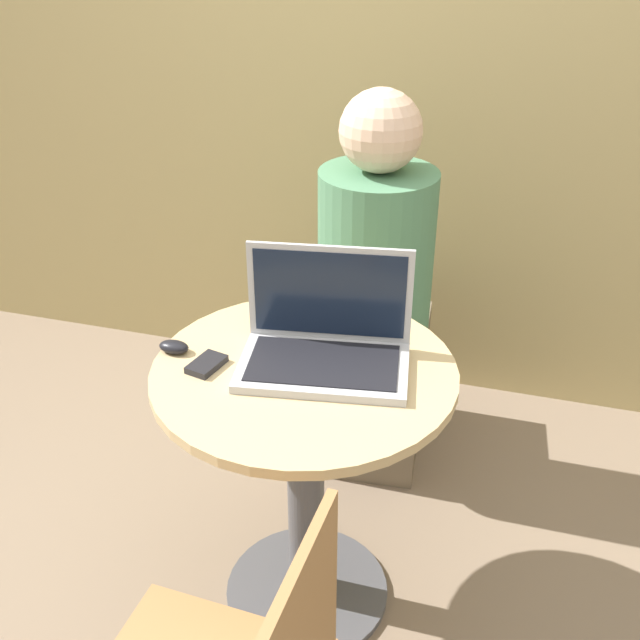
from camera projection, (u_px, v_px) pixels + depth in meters
ground_plane at (307, 592)px, 2.05m from camera, size 12.00×12.00×0.00m
back_wall at (410, 26)px, 2.35m from camera, size 7.00×0.05×2.60m
round_table at (305, 449)px, 1.80m from camera, size 0.69×0.69×0.74m
laptop at (325, 341)px, 1.68m from camera, size 0.41×0.29×0.26m
cell_phone at (207, 364)px, 1.68m from camera, size 0.08×0.10×0.02m
computer_mouse at (174, 347)px, 1.73m from camera, size 0.07×0.04×0.03m
person_seated at (375, 318)px, 2.32m from camera, size 0.35×0.53×1.23m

